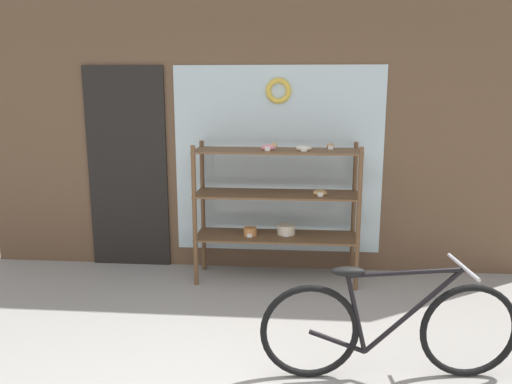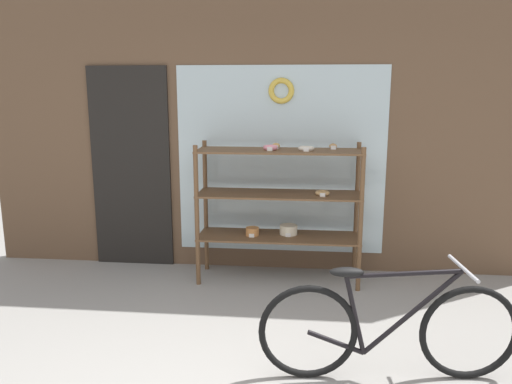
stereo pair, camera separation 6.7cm
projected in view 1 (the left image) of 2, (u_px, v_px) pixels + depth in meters
The scene contains 3 objects.
storefront_facade at pixel (255, 101), 5.02m from camera, with size 5.79×0.13×3.59m.
display_case at pixel (278, 199), 4.84m from camera, with size 1.58×0.46×1.36m.
bicycle at pixel (389, 328), 3.25m from camera, with size 1.69×0.46×0.78m.
Camera 1 is at (0.40, -2.41, 1.88)m, focal length 35.00 mm.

